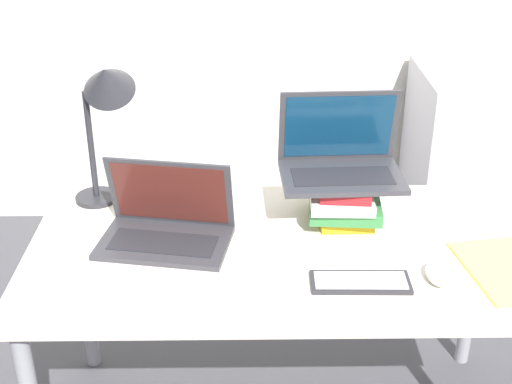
{
  "coord_description": "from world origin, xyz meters",
  "views": [
    {
      "loc": [
        -0.11,
        -1.41,
        1.82
      ],
      "look_at": [
        -0.09,
        0.4,
        0.9
      ],
      "focal_mm": 50.0,
      "sensor_mm": 36.0,
      "label": 1
    }
  ],
  "objects_px": {
    "laptop_left": "(166,226)",
    "wireless_keyboard": "(360,282)",
    "book_stack": "(343,198)",
    "mouse": "(437,274)",
    "desk_lamp": "(105,96)",
    "notepad": "(504,270)",
    "laptop_on_books": "(341,160)",
    "mini_fridge": "(468,164)"
  },
  "relations": [
    {
      "from": "notepad",
      "to": "desk_lamp",
      "type": "bearing_deg",
      "value": 160.1
    },
    {
      "from": "laptop_on_books",
      "to": "mouse",
      "type": "relative_size",
      "value": 3.31
    },
    {
      "from": "laptop_on_books",
      "to": "notepad",
      "type": "height_order",
      "value": "laptop_on_books"
    },
    {
      "from": "mouse",
      "to": "desk_lamp",
      "type": "bearing_deg",
      "value": 154.61
    },
    {
      "from": "laptop_on_books",
      "to": "wireless_keyboard",
      "type": "xyz_separation_m",
      "value": [
        0.02,
        -0.38,
        -0.19
      ]
    },
    {
      "from": "book_stack",
      "to": "mouse",
      "type": "height_order",
      "value": "book_stack"
    },
    {
      "from": "wireless_keyboard",
      "to": "laptop_on_books",
      "type": "bearing_deg",
      "value": 92.87
    },
    {
      "from": "wireless_keyboard",
      "to": "notepad",
      "type": "relative_size",
      "value": 0.78
    },
    {
      "from": "book_stack",
      "to": "laptop_on_books",
      "type": "relative_size",
      "value": 0.73
    },
    {
      "from": "notepad",
      "to": "book_stack",
      "type": "bearing_deg",
      "value": 143.73
    },
    {
      "from": "book_stack",
      "to": "laptop_on_books",
      "type": "distance_m",
      "value": 0.13
    },
    {
      "from": "mouse",
      "to": "notepad",
      "type": "relative_size",
      "value": 0.33
    },
    {
      "from": "mouse",
      "to": "mini_fridge",
      "type": "relative_size",
      "value": 0.13
    },
    {
      "from": "laptop_on_books",
      "to": "desk_lamp",
      "type": "xyz_separation_m",
      "value": [
        -0.72,
        0.09,
        0.18
      ]
    },
    {
      "from": "book_stack",
      "to": "wireless_keyboard",
      "type": "distance_m",
      "value": 0.37
    },
    {
      "from": "laptop_left",
      "to": "wireless_keyboard",
      "type": "height_order",
      "value": "laptop_left"
    },
    {
      "from": "mouse",
      "to": "notepad",
      "type": "bearing_deg",
      "value": 9.94
    },
    {
      "from": "laptop_on_books",
      "to": "mouse",
      "type": "bearing_deg",
      "value": -57.28
    },
    {
      "from": "laptop_left",
      "to": "laptop_on_books",
      "type": "height_order",
      "value": "laptop_on_books"
    },
    {
      "from": "laptop_left",
      "to": "wireless_keyboard",
      "type": "relative_size",
      "value": 1.53
    },
    {
      "from": "desk_lamp",
      "to": "mouse",
      "type": "bearing_deg",
      "value": -25.39
    },
    {
      "from": "laptop_left",
      "to": "desk_lamp",
      "type": "relative_size",
      "value": 0.81
    },
    {
      "from": "mouse",
      "to": "mini_fridge",
      "type": "bearing_deg",
      "value": 69.62
    },
    {
      "from": "desk_lamp",
      "to": "notepad",
      "type": "bearing_deg",
      "value": -19.9
    },
    {
      "from": "book_stack",
      "to": "wireless_keyboard",
      "type": "relative_size",
      "value": 1.02
    },
    {
      "from": "wireless_keyboard",
      "to": "laptop_left",
      "type": "bearing_deg",
      "value": 156.37
    },
    {
      "from": "mouse",
      "to": "mini_fridge",
      "type": "height_order",
      "value": "mini_fridge"
    },
    {
      "from": "wireless_keyboard",
      "to": "mouse",
      "type": "height_order",
      "value": "mouse"
    },
    {
      "from": "book_stack",
      "to": "mouse",
      "type": "relative_size",
      "value": 2.41
    },
    {
      "from": "book_stack",
      "to": "desk_lamp",
      "type": "distance_m",
      "value": 0.8
    },
    {
      "from": "laptop_left",
      "to": "mini_fridge",
      "type": "xyz_separation_m",
      "value": [
        1.26,
        1.14,
        -0.33
      ]
    },
    {
      "from": "laptop_left",
      "to": "mini_fridge",
      "type": "relative_size",
      "value": 0.47
    },
    {
      "from": "wireless_keyboard",
      "to": "desk_lamp",
      "type": "relative_size",
      "value": 0.53
    },
    {
      "from": "book_stack",
      "to": "mini_fridge",
      "type": "bearing_deg",
      "value": 54.67
    },
    {
      "from": "desk_lamp",
      "to": "mini_fridge",
      "type": "height_order",
      "value": "desk_lamp"
    },
    {
      "from": "laptop_left",
      "to": "laptop_on_books",
      "type": "xyz_separation_m",
      "value": [
        0.53,
        0.14,
        0.15
      ]
    },
    {
      "from": "laptop_left",
      "to": "wireless_keyboard",
      "type": "xyz_separation_m",
      "value": [
        0.55,
        -0.24,
        -0.04
      ]
    },
    {
      "from": "laptop_on_books",
      "to": "mini_fridge",
      "type": "distance_m",
      "value": 1.33
    },
    {
      "from": "mouse",
      "to": "desk_lamp",
      "type": "distance_m",
      "value": 1.11
    },
    {
      "from": "laptop_on_books",
      "to": "wireless_keyboard",
      "type": "bearing_deg",
      "value": -87.13
    },
    {
      "from": "mouse",
      "to": "wireless_keyboard",
      "type": "bearing_deg",
      "value": -174.27
    },
    {
      "from": "laptop_on_books",
      "to": "mouse",
      "type": "distance_m",
      "value": 0.46
    }
  ]
}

